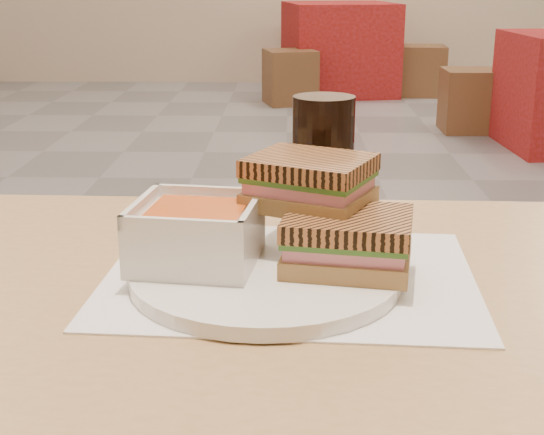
{
  "coord_description": "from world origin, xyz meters",
  "views": [
    {
      "loc": [
        0.03,
        -2.76,
        1.06
      ],
      "look_at": [
        0.01,
        -2.0,
        0.82
      ],
      "focal_mm": 51.13,
      "sensor_mm": 36.0,
      "label": 1
    }
  ],
  "objects_px": {
    "soup_bowl": "(197,235)",
    "cola_glass": "(323,162)",
    "plate": "(265,275)",
    "main_table": "(236,395)",
    "bg_chair_2r": "(422,71)",
    "bg_chair_2l": "(290,77)",
    "bg_table_2": "(339,49)",
    "panini_lower": "(348,241)",
    "bg_chair_1l": "(470,100)"
  },
  "relations": [
    {
      "from": "soup_bowl",
      "to": "cola_glass",
      "type": "bearing_deg",
      "value": 52.39
    },
    {
      "from": "soup_bowl",
      "to": "cola_glass",
      "type": "relative_size",
      "value": 0.85
    },
    {
      "from": "cola_glass",
      "to": "soup_bowl",
      "type": "bearing_deg",
      "value": -127.61
    },
    {
      "from": "bg_chair_2l",
      "to": "bg_chair_2r",
      "type": "height_order",
      "value": "bg_chair_2l"
    },
    {
      "from": "main_table",
      "to": "panini_lower",
      "type": "relative_size",
      "value": 8.39
    },
    {
      "from": "soup_bowl",
      "to": "bg_chair_2l",
      "type": "bearing_deg",
      "value": 89.1
    },
    {
      "from": "plate",
      "to": "main_table",
      "type": "bearing_deg",
      "value": -135.59
    },
    {
      "from": "bg_chair_2l",
      "to": "bg_chair_2r",
      "type": "bearing_deg",
      "value": 22.48
    },
    {
      "from": "soup_bowl",
      "to": "bg_chair_2r",
      "type": "distance_m",
      "value": 6.34
    },
    {
      "from": "cola_glass",
      "to": "bg_chair_2r",
      "type": "bearing_deg",
      "value": 79.46
    },
    {
      "from": "panini_lower",
      "to": "bg_chair_2r",
      "type": "bearing_deg",
      "value": 79.95
    },
    {
      "from": "main_table",
      "to": "cola_glass",
      "type": "xyz_separation_m",
      "value": [
        0.1,
        0.23,
        0.2
      ]
    },
    {
      "from": "cola_glass",
      "to": "bg_table_2",
      "type": "xyz_separation_m",
      "value": [
        0.39,
        6.11,
        -0.43
      ]
    },
    {
      "from": "cola_glass",
      "to": "main_table",
      "type": "bearing_deg",
      "value": -112.93
    },
    {
      "from": "soup_bowl",
      "to": "bg_chair_2r",
      "type": "xyz_separation_m",
      "value": [
        1.26,
        6.19,
        -0.58
      ]
    },
    {
      "from": "soup_bowl",
      "to": "bg_chair_2r",
      "type": "bearing_deg",
      "value": 78.52
    },
    {
      "from": "bg_chair_1l",
      "to": "bg_table_2",
      "type": "bearing_deg",
      "value": 115.26
    },
    {
      "from": "main_table",
      "to": "bg_chair_2r",
      "type": "relative_size",
      "value": 2.79
    },
    {
      "from": "soup_bowl",
      "to": "bg_chair_2r",
      "type": "relative_size",
      "value": 0.32
    },
    {
      "from": "main_table",
      "to": "bg_chair_2l",
      "type": "height_order",
      "value": "main_table"
    },
    {
      "from": "bg_table_2",
      "to": "bg_chair_1l",
      "type": "bearing_deg",
      "value": -64.74
    },
    {
      "from": "main_table",
      "to": "soup_bowl",
      "type": "distance_m",
      "value": 0.17
    },
    {
      "from": "panini_lower",
      "to": "cola_glass",
      "type": "bearing_deg",
      "value": 95.71
    },
    {
      "from": "bg_chair_1l",
      "to": "bg_chair_2r",
      "type": "bearing_deg",
      "value": 92.61
    },
    {
      "from": "main_table",
      "to": "bg_chair_2l",
      "type": "xyz_separation_m",
      "value": [
        0.05,
        5.75,
        -0.41
      ]
    },
    {
      "from": "main_table",
      "to": "bg_table_2",
      "type": "height_order",
      "value": "bg_table_2"
    },
    {
      "from": "cola_glass",
      "to": "bg_table_2",
      "type": "bearing_deg",
      "value": 86.39
    },
    {
      "from": "plate",
      "to": "bg_table_2",
      "type": "height_order",
      "value": "bg_table_2"
    },
    {
      "from": "plate",
      "to": "bg_chair_2r",
      "type": "distance_m",
      "value": 6.34
    },
    {
      "from": "main_table",
      "to": "cola_glass",
      "type": "height_order",
      "value": "cola_glass"
    },
    {
      "from": "bg_chair_1l",
      "to": "bg_chair_2r",
      "type": "xyz_separation_m",
      "value": [
        -0.07,
        1.61,
        0.01
      ]
    },
    {
      "from": "soup_bowl",
      "to": "bg_table_2",
      "type": "distance_m",
      "value": 6.32
    },
    {
      "from": "bg_table_2",
      "to": "bg_chair_2r",
      "type": "distance_m",
      "value": 0.76
    },
    {
      "from": "bg_chair_1l",
      "to": "bg_chair_2r",
      "type": "relative_size",
      "value": 0.97
    },
    {
      "from": "bg_table_2",
      "to": "plate",
      "type": "bearing_deg",
      "value": -94.1
    },
    {
      "from": "main_table",
      "to": "bg_chair_1l",
      "type": "height_order",
      "value": "main_table"
    },
    {
      "from": "cola_glass",
      "to": "bg_chair_2l",
      "type": "relative_size",
      "value": 0.35
    },
    {
      "from": "soup_bowl",
      "to": "plate",
      "type": "bearing_deg",
      "value": -14.09
    },
    {
      "from": "bg_table_2",
      "to": "panini_lower",
      "type": "bearing_deg",
      "value": -93.33
    },
    {
      "from": "bg_chair_2l",
      "to": "main_table",
      "type": "bearing_deg",
      "value": -90.47
    },
    {
      "from": "bg_chair_1l",
      "to": "main_table",
      "type": "bearing_deg",
      "value": -105.56
    },
    {
      "from": "soup_bowl",
      "to": "bg_chair_1l",
      "type": "height_order",
      "value": "soup_bowl"
    },
    {
      "from": "soup_bowl",
      "to": "bg_table_2",
      "type": "relative_size",
      "value": 0.13
    },
    {
      "from": "bg_table_2",
      "to": "bg_chair_1l",
      "type": "distance_m",
      "value": 1.9
    },
    {
      "from": "bg_table_2",
      "to": "bg_chair_2l",
      "type": "relative_size",
      "value": 2.19
    },
    {
      "from": "plate",
      "to": "bg_chair_2l",
      "type": "xyz_separation_m",
      "value": [
        0.02,
        5.72,
        -0.54
      ]
    },
    {
      "from": "soup_bowl",
      "to": "cola_glass",
      "type": "xyz_separation_m",
      "value": [
        0.14,
        0.18,
        0.04
      ]
    },
    {
      "from": "bg_chair_1l",
      "to": "bg_chair_2l",
      "type": "bearing_deg",
      "value": 137.8
    },
    {
      "from": "cola_glass",
      "to": "bg_chair_2r",
      "type": "relative_size",
      "value": 0.38
    },
    {
      "from": "cola_glass",
      "to": "bg_chair_2r",
      "type": "height_order",
      "value": "cola_glass"
    }
  ]
}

